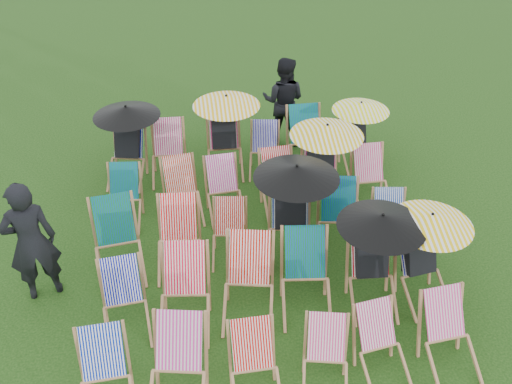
{
  "coord_description": "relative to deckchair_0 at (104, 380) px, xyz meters",
  "views": [
    {
      "loc": [
        -0.92,
        -6.24,
        5.69
      ],
      "look_at": [
        -0.03,
        0.41,
        0.9
      ],
      "focal_mm": 40.0,
      "sensor_mm": 36.0,
      "label": 1
    }
  ],
  "objects": [
    {
      "name": "ground",
      "position": [
        2.05,
        2.22,
        -0.44
      ],
      "size": [
        100.0,
        100.0,
        0.0
      ],
      "primitive_type": "plane",
      "color": "black",
      "rests_on": "ground"
    },
    {
      "name": "deckchair_0",
      "position": [
        0.0,
        0.0,
        0.0
      ],
      "size": [
        0.64,
        0.86,
        0.89
      ],
      "rotation": [
        0.0,
        0.0,
        0.07
      ],
      "color": "#A4734C",
      "rests_on": "ground"
    },
    {
      "name": "deckchair_1",
      "position": [
        0.78,
        -0.04,
        0.05
      ],
      "size": [
        0.8,
        1.0,
        0.98
      ],
      "rotation": [
        0.0,
        0.0,
        -0.18
      ],
      "color": "#A4734C",
      "rests_on": "ground"
    },
    {
      "name": "deckchair_2",
      "position": [
        1.65,
        -0.09,
        -0.01
      ],
      "size": [
        0.6,
        0.82,
        0.86
      ],
      "rotation": [
        0.0,
        0.0,
        0.03
      ],
      "color": "#A4734C",
      "rests_on": "ground"
    },
    {
      "name": "deckchair_3",
      "position": [
        2.45,
        -0.06,
        -0.04
      ],
      "size": [
        0.68,
        0.84,
        0.81
      ],
      "rotation": [
        0.0,
        0.0,
        -0.2
      ],
      "color": "#A4734C",
      "rests_on": "ground"
    },
    {
      "name": "deckchair_4",
      "position": [
        3.15,
        0.03,
        -0.03
      ],
      "size": [
        0.67,
        0.84,
        0.83
      ],
      "rotation": [
        0.0,
        0.0,
        0.17
      ],
      "color": "#A4734C",
      "rests_on": "ground"
    },
    {
      "name": "deckchair_5",
      "position": [
        3.97,
        0.03,
        0.01
      ],
      "size": [
        0.68,
        0.89,
        0.91
      ],
      "rotation": [
        0.0,
        0.0,
        0.1
      ],
      "color": "#A4734C",
      "rests_on": "ground"
    },
    {
      "name": "deckchair_6",
      "position": [
        0.15,
        1.12,
        -0.0
      ],
      "size": [
        0.68,
        0.87,
        0.88
      ],
      "rotation": [
        0.0,
        0.0,
        0.12
      ],
      "color": "#A4734C",
      "rests_on": "ground"
    },
    {
      "name": "deckchair_7",
      "position": [
        0.9,
        1.12,
        0.05
      ],
      "size": [
        0.75,
        0.98,
        1.0
      ],
      "rotation": [
        0.0,
        0.0,
        -0.11
      ],
      "color": "#A4734C",
      "rests_on": "ground"
    },
    {
      "name": "deckchair_8",
      "position": [
        1.73,
        1.18,
        0.07
      ],
      "size": [
        0.84,
        1.05,
        1.02
      ],
      "rotation": [
        0.0,
        0.0,
        -0.19
      ],
      "color": "#A4734C",
      "rests_on": "ground"
    },
    {
      "name": "deckchair_9",
      "position": [
        2.48,
        1.19,
        0.06
      ],
      "size": [
        0.76,
        0.99,
        1.02
      ],
      "rotation": [
        0.0,
        0.0,
        -0.1
      ],
      "color": "#A4734C",
      "rests_on": "ground"
    },
    {
      "name": "deckchair_10",
      "position": [
        3.38,
        1.21,
        0.27
      ],
      "size": [
        1.14,
        1.19,
        1.35
      ],
      "rotation": [
        0.0,
        0.0,
        -0.06
      ],
      "color": "#A4734C",
      "rests_on": "ground"
    },
    {
      "name": "deckchair_11",
      "position": [
        4.07,
        1.21,
        0.23
      ],
      "size": [
        1.09,
        1.17,
        1.29
      ],
      "rotation": [
        0.0,
        0.0,
        0.17
      ],
      "color": "#A4734C",
      "rests_on": "ground"
    },
    {
      "name": "deckchair_12",
      "position": [
        0.01,
        2.23,
        0.07
      ],
      "size": [
        0.8,
        1.02,
        1.02
      ],
      "rotation": [
        0.0,
        0.0,
        0.14
      ],
      "color": "#A4734C",
      "rests_on": "ground"
    },
    {
      "name": "deckchair_13",
      "position": [
        0.86,
        2.21,
        0.04
      ],
      "size": [
        0.71,
        0.94,
        0.98
      ],
      "rotation": [
        0.0,
        0.0,
        -0.07
      ],
      "color": "#A4734C",
      "rests_on": "ground"
    },
    {
      "name": "deckchair_14",
      "position": [
        1.59,
        2.33,
        -0.04
      ],
      "size": [
        0.63,
        0.81,
        0.81
      ],
      "rotation": [
        0.0,
        0.0,
        -0.13
      ],
      "color": "#A4734C",
      "rests_on": "ground"
    },
    {
      "name": "deckchair_15",
      "position": [
        2.49,
        2.31,
        0.31
      ],
      "size": [
        1.21,
        1.28,
        1.44
      ],
      "rotation": [
        0.0,
        0.0,
        -0.12
      ],
      "color": "#A4734C",
      "rests_on": "ground"
    },
    {
      "name": "deckchair_16",
      "position": [
        3.21,
        2.32,
        0.05
      ],
      "size": [
        0.77,
        0.99,
        0.98
      ],
      "rotation": [
        0.0,
        0.0,
        -0.15
      ],
      "color": "#A4734C",
      "rests_on": "ground"
    },
    {
      "name": "deckchair_17",
      "position": [
        3.96,
        2.22,
        -0.03
      ],
      "size": [
        0.65,
        0.83,
        0.83
      ],
      "rotation": [
        0.0,
        0.0,
        -0.14
      ],
      "color": "#A4734C",
      "rests_on": "ground"
    },
    {
      "name": "deckchair_18",
      "position": [
        0.01,
        3.39,
        -0.02
      ],
      "size": [
        0.65,
        0.84,
        0.86
      ],
      "rotation": [
        0.0,
        0.0,
        -0.1
      ],
      "color": "#A4734C",
      "rests_on": "ground"
    },
    {
      "name": "deckchair_19",
      "position": [
        0.94,
        3.42,
        0.0
      ],
      "size": [
        0.69,
        0.89,
        0.9
      ],
      "rotation": [
        0.0,
        0.0,
        0.13
      ],
      "color": "#A4734C",
      "rests_on": "ground"
    },
    {
      "name": "deckchair_20",
      "position": [
        1.61,
        3.38,
        -0.01
      ],
      "size": [
        0.65,
        0.86,
        0.88
      ],
      "rotation": [
        0.0,
        0.0,
        0.09
      ],
      "color": "#A4734C",
      "rests_on": "ground"
    },
    {
      "name": "deckchair_21",
      "position": [
        2.51,
        3.41,
        0.02
      ],
      "size": [
        0.66,
        0.89,
        0.92
      ],
      "rotation": [
        0.0,
        0.0,
        0.07
      ],
      "color": "#A4734C",
      "rests_on": "ground"
    },
    {
      "name": "deckchair_22",
      "position": [
        3.21,
        3.47,
        0.29
      ],
      "size": [
        1.17,
        1.23,
        1.39
      ],
      "rotation": [
        0.0,
        0.0,
        -0.09
      ],
      "color": "#A4734C",
      "rests_on": "ground"
    },
    {
      "name": "deckchair_23",
      "position": [
        4.02,
        3.33,
        0.01
      ],
      "size": [
        0.62,
        0.86,
        0.91
      ],
      "rotation": [
        0.0,
        0.0,
        0.02
      ],
      "color": "#A4734C",
      "rests_on": "ground"
    },
    {
      "name": "deckchair_24",
      "position": [
        0.04,
        4.64,
        0.26
      ],
      "size": [
        1.13,
        1.21,
        1.34
      ],
      "rotation": [
        0.0,
        0.0,
        -0.21
      ],
      "color": "#A4734C",
      "rests_on": "ground"
    },
    {
      "name": "deckchair_25",
      "position": [
        0.74,
        4.58,
        0.03
      ],
      "size": [
        0.67,
        0.91,
        0.95
      ],
      "rotation": [
        0.0,
        0.0,
        -0.04
      ],
      "color": "#A4734C",
      "rests_on": "ground"
    },
    {
      "name": "deckchair_26",
      "position": [
        1.75,
        4.71,
        0.29
      ],
      "size": [
        1.17,
        1.22,
        1.39
      ],
      "rotation": [
        0.0,
        0.0,
        -0.03
      ],
      "color": "#A4734C",
      "rests_on": "ground"
    },
    {
      "name": "deckchair_27",
      "position": [
        2.42,
        4.52,
        -0.02
      ],
      "size": [
        0.68,
        0.86,
        0.84
      ],
      "rotation": [
        0.0,
        0.0,
        -0.17
      ],
      "color": "#A4734C",
      "rests_on": "ground"
    },
    {
      "name": "deckchair_28",
      "position": [
        3.21,
        4.61,
        0.07
      ],
      "size": [
        0.69,
        0.95,
        1.02
      ],
      "rotation": [
        0.0,
        0.0,
        0.01
      ],
      "color": "#A4734C",
      "rests_on": "ground"
    },
    {
      "name": "deckchair_29",
      "position": [
        4.11,
        4.54,
        0.19
      ],
      "size": [
        1.01,
        1.07,
        1.2
      ],
      "rotation": [
        0.0,
        0.0,
        0.08
      ],
      "color": "#A4734C",
      "rests_on": "ground"
    },
    {
      "name": "person_left",
      "position": [
        -1.01,
        1.91,
        0.46
      ],
      "size": [
        0.76,
        0.61,
        1.81
      ],
      "primitive_type": "imported",
      "rotation": [
        0.0,
        0.0,
        3.45
      ],
      "color": "black",
      "rests_on": "ground"
    },
    {
      "name": "person_rear",
      "position": [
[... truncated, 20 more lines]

